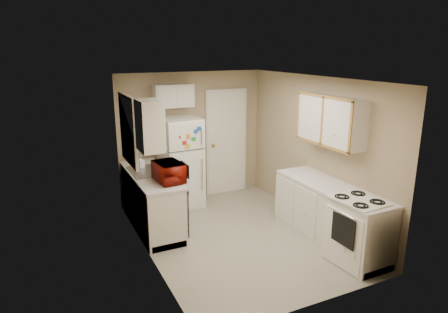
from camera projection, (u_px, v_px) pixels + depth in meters
name	position (u px, v px, depth m)	size (l,w,h in m)	color
floor	(238.00, 235.00, 6.20)	(3.80, 3.80, 0.00)	#B2AF9D
ceiling	(239.00, 79.00, 5.56)	(3.80, 3.80, 0.00)	white
wall_left	(145.00, 174.00, 5.30)	(3.80, 3.80, 0.00)	tan
wall_right	(315.00, 151.00, 6.46)	(3.80, 3.80, 0.00)	tan
wall_back	(192.00, 136.00, 7.54)	(2.80, 2.80, 0.00)	tan
wall_front	(321.00, 206.00, 4.23)	(2.80, 2.80, 0.00)	tan
left_counter	(152.00, 200.00, 6.41)	(0.60, 1.80, 0.90)	silver
dishwasher	(181.00, 208.00, 5.99)	(0.03, 0.58, 0.72)	black
sink	(148.00, 173.00, 6.43)	(0.54, 0.74, 0.16)	gray
microwave	(169.00, 172.00, 5.89)	(0.29, 0.52, 0.35)	maroon
soap_bottle	(141.00, 162.00, 6.57)	(0.09, 0.09, 0.21)	silver
window_blinds	(129.00, 130.00, 6.12)	(0.10, 0.98, 1.08)	silver
upper_cabinet_left	(150.00, 126.00, 5.40)	(0.30, 0.45, 0.70)	silver
refrigerator	(181.00, 163.00, 7.17)	(0.67, 0.65, 1.63)	white
cabinet_over_fridge	(173.00, 96.00, 7.03)	(0.70, 0.30, 0.40)	silver
interior_door	(226.00, 142.00, 7.84)	(0.86, 0.06, 2.08)	white
right_counter	(330.00, 215.00, 5.84)	(0.60, 2.00, 0.90)	silver
stove	(356.00, 236.00, 5.31)	(0.53, 0.65, 0.79)	white
upper_cabinet_right	(331.00, 120.00, 5.81)	(0.30, 1.20, 0.70)	silver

